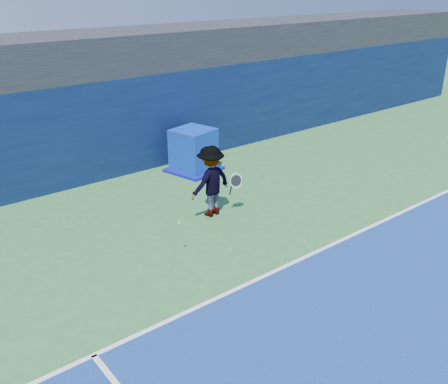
{
  "coord_description": "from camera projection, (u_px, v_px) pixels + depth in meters",
  "views": [
    {
      "loc": [
        -7.34,
        -3.42,
        5.74
      ],
      "look_at": [
        -0.5,
        5.2,
        1.0
      ],
      "focal_mm": 40.0,
      "sensor_mm": 36.0,
      "label": 1
    }
  ],
  "objects": [
    {
      "name": "back_wall_assembly",
      "position": [
        133.0,
        122.0,
        15.88
      ],
      "size": [
        36.0,
        1.03,
        3.0
      ],
      "color": "#0B193E",
      "rests_on": "ground"
    },
    {
      "name": "tennis_player",
      "position": [
        211.0,
        181.0,
        12.78
      ],
      "size": [
        1.4,
        0.82,
        1.88
      ],
      "color": "white",
      "rests_on": "ground"
    },
    {
      "name": "ground",
      "position": [
        426.0,
        326.0,
        8.92
      ],
      "size": [
        80.0,
        80.0,
        0.0
      ],
      "primitive_type": "plane",
      "color": "#316E35",
      "rests_on": "ground"
    },
    {
      "name": "baseline",
      "position": [
        303.0,
        258.0,
        11.08
      ],
      "size": [
        24.0,
        0.1,
        0.01
      ],
      "primitive_type": "cube",
      "color": "white",
      "rests_on": "ground"
    },
    {
      "name": "tennis_ball",
      "position": [
        179.0,
        223.0,
        10.9
      ],
      "size": [
        0.06,
        0.06,
        0.06
      ],
      "color": "#BBEB1A",
      "rests_on": "ground"
    },
    {
      "name": "stadium_band",
      "position": [
        113.0,
        51.0,
        15.77
      ],
      "size": [
        36.0,
        3.0,
        1.2
      ],
      "primitive_type": "cube",
      "color": "black",
      "rests_on": "back_wall_assembly"
    },
    {
      "name": "equipment_cart",
      "position": [
        194.0,
        152.0,
        15.88
      ],
      "size": [
        1.73,
        1.73,
        1.38
      ],
      "color": "#0B2FA5",
      "rests_on": "ground"
    }
  ]
}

